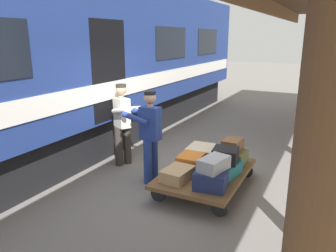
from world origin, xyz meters
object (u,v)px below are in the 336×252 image
(suitcase_tan_vintage, at_px, (177,174))
(suitcase_orange_carryall, at_px, (191,162))
(train_car, at_px, (54,63))
(porter_in_overalls, at_px, (150,134))
(suitcase_navy_fabric, at_px, (211,178))
(suitcase_olive_duffel, at_px, (232,157))
(suitcase_cream_canvas, at_px, (202,152))
(luggage_cart, at_px, (206,173))
(suitcase_teal_softside, at_px, (222,168))
(suitcase_brown_leather, at_px, (232,145))
(porter_by_door, at_px, (123,122))
(suitcase_gray_aluminum, at_px, (214,164))
(suitcase_black_hardshell, at_px, (225,155))

(suitcase_tan_vintage, relative_size, suitcase_orange_carryall, 1.15)
(train_car, distance_m, porter_in_overalls, 2.99)
(suitcase_navy_fabric, xyz_separation_m, porter_in_overalls, (1.33, -0.37, 0.46))
(suitcase_olive_duffel, distance_m, porter_in_overalls, 1.59)
(train_car, height_order, suitcase_cream_canvas, train_car)
(suitcase_navy_fabric, xyz_separation_m, suitcase_olive_duffel, (0.00, -1.11, -0.01))
(luggage_cart, distance_m, suitcase_teal_softside, 0.33)
(train_car, relative_size, suitcase_brown_leather, 38.64)
(porter_by_door, bearing_deg, luggage_cart, 171.59)
(suitcase_teal_softside, height_order, suitcase_olive_duffel, suitcase_olive_duffel)
(suitcase_tan_vintage, xyz_separation_m, suitcase_orange_carryall, (0.00, -0.55, 0.03))
(suitcase_brown_leather, xyz_separation_m, suitcase_gray_aluminum, (-0.03, 1.11, 0.02))
(suitcase_tan_vintage, relative_size, suitcase_black_hardshell, 1.33)
(train_car, xyz_separation_m, suitcase_cream_canvas, (-3.46, -0.22, -1.61))
(suitcase_orange_carryall, height_order, suitcase_olive_duffel, suitcase_olive_duffel)
(suitcase_tan_vintage, bearing_deg, suitcase_teal_softside, -136.85)
(luggage_cart, height_order, suitcase_orange_carryall, suitcase_orange_carryall)
(suitcase_orange_carryall, xyz_separation_m, suitcase_brown_leather, (-0.59, -0.58, 0.23))
(suitcase_tan_vintage, bearing_deg, porter_in_overalls, -26.53)
(suitcase_teal_softside, bearing_deg, suitcase_cream_canvas, -43.15)
(suitcase_tan_vintage, height_order, suitcase_gray_aluminum, suitcase_gray_aluminum)
(luggage_cart, distance_m, suitcase_brown_leather, 0.77)
(suitcase_orange_carryall, distance_m, suitcase_navy_fabric, 0.81)
(suitcase_navy_fabric, bearing_deg, porter_in_overalls, -15.52)
(luggage_cart, bearing_deg, suitcase_cream_canvas, -61.93)
(suitcase_tan_vintage, distance_m, porter_in_overalls, 0.97)
(suitcase_navy_fabric, bearing_deg, suitcase_black_hardshell, -93.04)
(train_car, distance_m, luggage_cart, 4.17)
(suitcase_brown_leather, relative_size, porter_in_overalls, 0.24)
(suitcase_black_hardshell, distance_m, suitcase_brown_leather, 0.55)
(suitcase_olive_duffel, distance_m, suitcase_gray_aluminum, 1.11)
(suitcase_tan_vintage, bearing_deg, suitcase_gray_aluminum, -177.72)
(suitcase_orange_carryall, relative_size, suitcase_olive_duffel, 0.97)
(suitcase_black_hardshell, height_order, suitcase_gray_aluminum, suitcase_gray_aluminum)
(suitcase_tan_vintage, distance_m, suitcase_orange_carryall, 0.55)
(suitcase_orange_carryall, xyz_separation_m, suitcase_navy_fabric, (-0.59, 0.55, 0.02))
(luggage_cart, bearing_deg, train_car, -5.11)
(suitcase_cream_canvas, height_order, suitcase_gray_aluminum, suitcase_gray_aluminum)
(train_car, xyz_separation_m, porter_by_door, (-1.81, 0.05, -1.14))
(suitcase_olive_duffel, bearing_deg, suitcase_gray_aluminum, 91.18)
(suitcase_orange_carryall, relative_size, suitcase_navy_fabric, 0.92)
(suitcase_orange_carryall, bearing_deg, luggage_cart, 180.00)
(suitcase_tan_vintage, bearing_deg, suitcase_navy_fabric, 180.00)
(train_car, relative_size, luggage_cart, 8.00)
(suitcase_gray_aluminum, bearing_deg, suitcase_olive_duffel, -88.82)
(suitcase_teal_softside, xyz_separation_m, suitcase_navy_fabric, (0.00, 0.55, 0.03))
(suitcase_teal_softside, bearing_deg, suitcase_gray_aluminum, 92.41)
(suitcase_teal_softside, relative_size, suitcase_brown_leather, 1.43)
(suitcase_orange_carryall, distance_m, porter_in_overalls, 0.90)
(suitcase_black_hardshell, bearing_deg, suitcase_gray_aluminum, 89.07)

